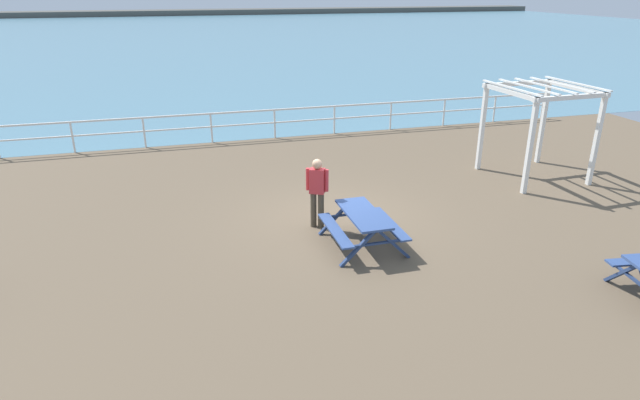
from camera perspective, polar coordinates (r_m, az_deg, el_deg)
The scene contains 7 objects.
ground_plane at distance 13.19m, azimuth 1.98°, elevation -2.41°, with size 30.00×24.00×0.20m, color brown.
sea_band at distance 64.51m, azimuth -13.09°, elevation 16.59°, with size 142.00×90.00×0.01m, color teal.
distant_shoreline at distance 107.38m, azimuth -14.66°, elevation 18.36°, with size 142.00×6.00×1.80m, color #4C4C47.
seaward_railing at distance 20.07m, azimuth -4.82°, elevation 8.65°, with size 23.07×0.07×1.08m.
picnic_table_mid_centre at distance 11.63m, azimuth 4.55°, elevation -2.23°, with size 1.54×1.80×0.80m.
visitor at distance 12.38m, azimuth -0.30°, elevation 1.19°, with size 0.48×0.36×1.66m.
lattice_pergola at distance 16.74m, azimuth 22.25°, elevation 8.80°, with size 2.53×2.64×2.70m.
Camera 1 is at (-3.73, -11.43, 5.32)m, focal length 30.34 mm.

